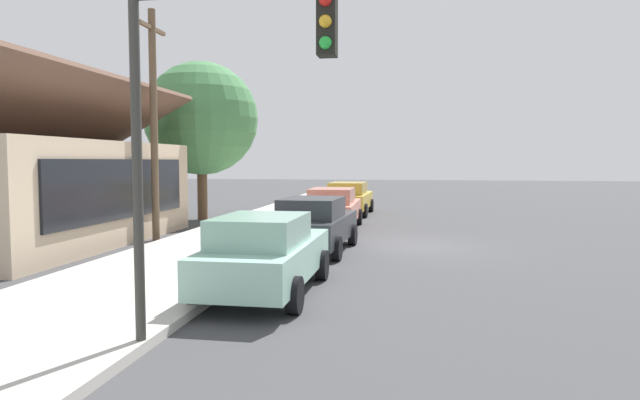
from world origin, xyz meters
TOP-DOWN VIEW (x-y plane):
  - ground_plane at (0.00, 0.00)m, footprint 120.00×120.00m
  - sidewalk_curb at (0.00, 5.60)m, footprint 60.00×4.20m
  - car_seafoam at (-6.85, 2.73)m, footprint 4.57×2.01m
  - car_charcoal at (-1.63, 2.63)m, footprint 4.67×2.15m
  - car_coral at (3.89, 2.84)m, footprint 4.72×2.05m
  - car_mustard at (9.80, 2.86)m, footprint 4.92×2.18m
  - storefront_building at (-1.49, 11.98)m, footprint 10.60×7.14m
  - shade_tree at (6.40, 9.08)m, footprint 4.99×4.99m
  - traffic_light_main at (-10.36, 2.54)m, footprint 0.37×2.79m
  - utility_pole_wooden at (-0.15, 8.20)m, footprint 1.80×0.24m
  - fire_hydrant_red at (-0.80, 4.20)m, footprint 0.22×0.22m

SIDE VIEW (x-z plane):
  - ground_plane at x=0.00m, z-range 0.00..0.00m
  - sidewalk_curb at x=0.00m, z-range 0.00..0.16m
  - fire_hydrant_red at x=-0.80m, z-range 0.14..0.85m
  - car_seafoam at x=-6.85m, z-range 0.02..1.61m
  - car_charcoal at x=-1.63m, z-range 0.02..1.61m
  - car_coral at x=3.89m, z-range 0.02..1.61m
  - car_mustard at x=9.80m, z-range 0.02..1.61m
  - storefront_building at x=-1.49m, z-range -0.82..4.35m
  - traffic_light_main at x=-10.36m, z-range 0.89..6.09m
  - utility_pole_wooden at x=-0.15m, z-range 0.18..7.68m
  - shade_tree at x=6.40m, z-range 0.99..7.98m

